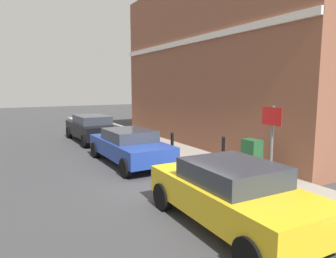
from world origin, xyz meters
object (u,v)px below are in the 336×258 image
object	(u,v)px
bollard_near_cabinet	(223,150)
street_sign	(271,138)
car_yellow	(232,193)
car_black	(91,127)
car_blue	(129,146)
bollard_far_kerb	(172,145)
utility_cabinet	(251,159)

from	to	relation	value
bollard_near_cabinet	street_sign	size ratio (longest dim) A/B	0.45
car_yellow	car_black	bearing A→B (deg)	0.15
car_blue	car_black	xyz separation A→B (m)	(0.05, 5.44, 0.05)
car_yellow	bollard_far_kerb	xyz separation A→B (m)	(1.65, 5.29, -0.02)
utility_cabinet	bollard_near_cabinet	size ratio (longest dim) A/B	1.11
car_black	street_sign	bearing A→B (deg)	-173.26
car_black	utility_cabinet	world-z (taller)	car_black
utility_cabinet	street_sign	xyz separation A→B (m)	(-0.98, -1.61, 0.98)
car_blue	street_sign	xyz separation A→B (m)	(1.51, -5.45, 0.96)
car_yellow	bollard_near_cabinet	xyz separation A→B (m)	(2.75, 3.60, -0.02)
car_yellow	car_blue	world-z (taller)	car_yellow
car_yellow	car_black	xyz separation A→B (m)	(0.21, 11.40, 0.03)
street_sign	car_blue	bearing A→B (deg)	105.46
car_blue	utility_cabinet	bearing A→B (deg)	-147.77
car_yellow	car_black	size ratio (longest dim) A/B	0.93
car_black	bollard_far_kerb	bearing A→B (deg)	-167.69
car_black	utility_cabinet	size ratio (longest dim) A/B	3.81
car_black	bollard_far_kerb	world-z (taller)	car_black
car_blue	street_sign	size ratio (longest dim) A/B	1.90
car_yellow	street_sign	world-z (taller)	street_sign
car_blue	car_black	size ratio (longest dim) A/B	1.00
car_blue	car_black	distance (m)	5.44
bollard_far_kerb	street_sign	bearing A→B (deg)	-89.70
utility_cabinet	car_black	bearing A→B (deg)	104.70
bollard_near_cabinet	bollard_far_kerb	distance (m)	2.02
bollard_near_cabinet	street_sign	bearing A→B (deg)	-109.21
car_yellow	bollard_far_kerb	distance (m)	5.54
utility_cabinet	bollard_near_cabinet	xyz separation A→B (m)	(0.10, 1.47, 0.02)
bollard_far_kerb	bollard_near_cabinet	bearing A→B (deg)	-56.93
car_yellow	utility_cabinet	world-z (taller)	car_yellow
car_black	street_sign	distance (m)	11.02
bollard_near_cabinet	street_sign	world-z (taller)	street_sign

